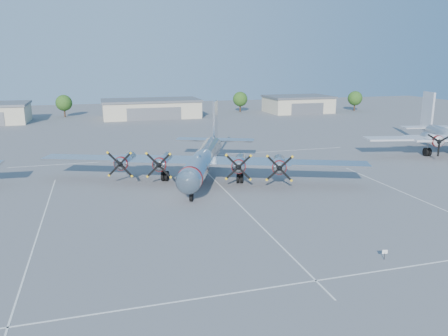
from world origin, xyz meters
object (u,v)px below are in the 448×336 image
object	(u,v)px
hangar_east	(298,104)
tree_east	(240,99)
hangar_center	(151,108)
tree_far_east	(355,98)
info_placard	(385,253)
main_bomber_b29	(204,178)
tree_west	(64,103)

from	to	relation	value
hangar_east	tree_east	xyz separation A→B (m)	(-18.00, 6.04, 1.51)
hangar_east	tree_east	distance (m)	19.04
hangar_center	tree_far_east	size ratio (longest dim) A/B	4.31
hangar_center	info_placard	distance (m)	102.55
main_bomber_b29	info_placard	size ratio (longest dim) A/B	50.05
hangar_east	tree_east	world-z (taller)	tree_east
tree_far_east	info_placard	xyz separation A→B (m)	(-60.58, -100.30, -3.58)
tree_east	main_bomber_b29	bearing A→B (deg)	-111.78
hangar_center	main_bomber_b29	world-z (taller)	hangar_center
hangar_center	tree_west	world-z (taller)	tree_west
tree_east	tree_far_east	xyz separation A→B (m)	(38.00, -8.00, 0.00)
tree_west	main_bomber_b29	size ratio (longest dim) A/B	0.15
tree_west	hangar_center	bearing A→B (deg)	-17.82
tree_east	main_bomber_b29	world-z (taller)	tree_east
hangar_east	main_bomber_b29	distance (m)	87.29
tree_west	tree_far_east	size ratio (longest dim) A/B	1.00
tree_west	tree_far_east	distance (m)	93.54
tree_east	main_bomber_b29	distance (m)	84.19
hangar_center	main_bomber_b29	xyz separation A→B (m)	(-1.21, -72.04, -2.71)
tree_west	tree_far_east	bearing A→B (deg)	-6.14
info_placard	tree_east	bearing A→B (deg)	90.78
tree_east	tree_far_east	world-z (taller)	same
hangar_center	tree_far_east	xyz separation A→B (m)	(68.00, -1.96, 1.51)
tree_west	tree_east	world-z (taller)	same
hangar_east	main_bomber_b29	size ratio (longest dim) A/B	0.45
tree_west	main_bomber_b29	distance (m)	83.65
tree_east	main_bomber_b29	size ratio (longest dim) A/B	0.15
tree_east	hangar_east	bearing A→B (deg)	-18.54
tree_west	tree_east	xyz separation A→B (m)	(55.00, -2.00, 0.00)
tree_east	hangar_center	bearing A→B (deg)	-168.62
tree_far_east	tree_west	bearing A→B (deg)	173.86
hangar_center	tree_east	world-z (taller)	tree_east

